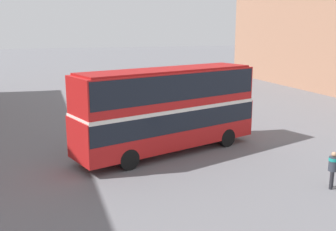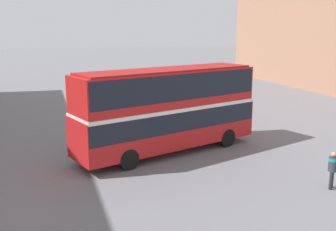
# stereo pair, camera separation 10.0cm
# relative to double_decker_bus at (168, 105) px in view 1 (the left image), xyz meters

# --- Properties ---
(ground_plane) EXTENTS (240.00, 240.00, 0.00)m
(ground_plane) POSITION_rel_double_decker_bus_xyz_m (0.53, 0.87, -2.68)
(ground_plane) COLOR slate
(double_decker_bus) EXTENTS (10.95, 5.73, 4.67)m
(double_decker_bus) POSITION_rel_double_decker_bus_xyz_m (0.00, 0.00, 0.00)
(double_decker_bus) COLOR red
(double_decker_bus) RESTS_ON ground_plane
(pedestrian_foreground) EXTENTS (0.57, 0.57, 1.65)m
(pedestrian_foreground) POSITION_rel_double_decker_bus_xyz_m (5.16, -7.02, -1.67)
(pedestrian_foreground) COLOR #232328
(pedestrian_foreground) RESTS_ON ground_plane
(parked_car_kerb_near) EXTENTS (4.66, 2.22, 1.52)m
(parked_car_kerb_near) POSITION_rel_double_decker_bus_xyz_m (9.28, 18.35, -1.91)
(parked_car_kerb_near) COLOR silver
(parked_car_kerb_near) RESTS_ON ground_plane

